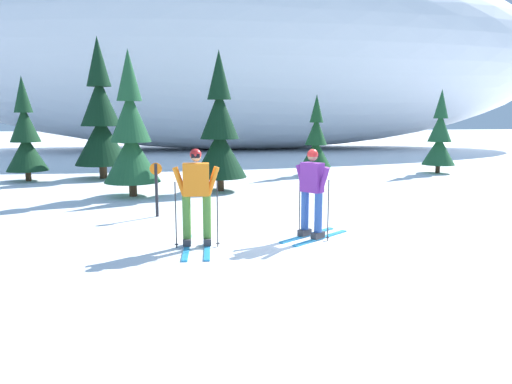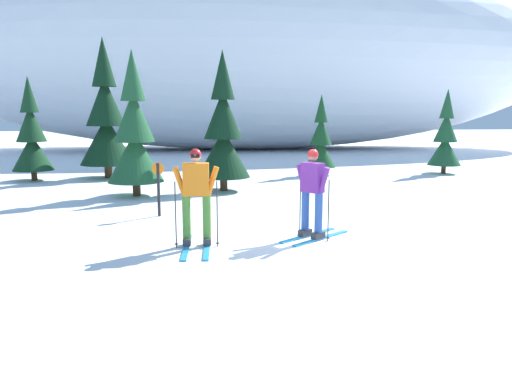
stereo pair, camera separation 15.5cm
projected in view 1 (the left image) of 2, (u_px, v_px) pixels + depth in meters
The scene contains 11 objects.
ground_plane at pixel (300, 239), 9.30m from camera, with size 120.00×120.00×0.00m, color white.
skier_purple_jacket at pixel (312, 192), 9.25m from camera, with size 1.51×1.35×1.72m.
skier_orange_jacket at pixel (196, 195), 8.66m from camera, with size 0.84×1.71×1.77m.
pine_tree_far_left at pixel (25, 138), 17.09m from camera, with size 1.42×1.42×3.68m.
pine_tree_left at pixel (101, 120), 17.74m from camera, with size 1.97×1.97×5.11m.
pine_tree_center_left at pixel (131, 136), 13.88m from camera, with size 1.61×1.61×4.17m.
pine_tree_center_right at pixel (220, 133), 14.87m from camera, with size 1.65×1.65×4.27m.
pine_tree_right at pixel (316, 142), 18.88m from camera, with size 1.20×1.20×3.11m.
pine_tree_far_right at pixel (439, 138), 19.44m from camera, with size 1.29×1.29×3.34m.
snow_ridge_background at pixel (241, 55), 31.97m from camera, with size 43.17×14.77×12.37m, color white.
trail_marker_post at pixel (156, 186), 11.26m from camera, with size 0.28×0.07×1.26m.
Camera 1 is at (-1.92, -8.87, 2.38)m, focal length 34.16 mm.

